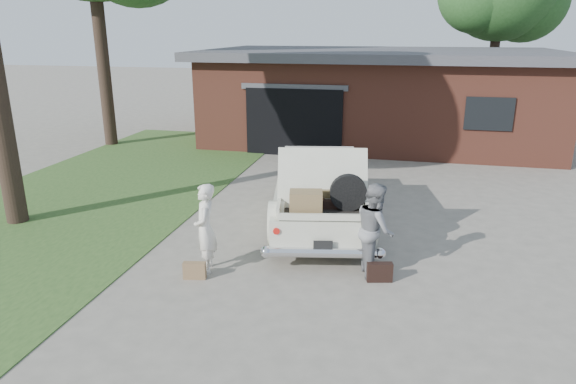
# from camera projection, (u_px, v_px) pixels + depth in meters

# --- Properties ---
(ground) EXTENTS (90.00, 90.00, 0.00)m
(ground) POSITION_uv_depth(u_px,v_px,m) (281.00, 259.00, 9.42)
(ground) COLOR gray
(ground) RESTS_ON ground
(grass_strip) EXTENTS (6.00, 16.00, 0.02)m
(grass_strip) POSITION_uv_depth(u_px,v_px,m) (103.00, 190.00, 13.38)
(grass_strip) COLOR #2D4C1E
(grass_strip) RESTS_ON ground
(house) EXTENTS (12.80, 7.80, 3.30)m
(house) POSITION_uv_depth(u_px,v_px,m) (378.00, 94.00, 19.36)
(house) COLOR brown
(house) RESTS_ON ground
(sedan) EXTENTS (2.81, 5.25, 1.96)m
(sedan) POSITION_uv_depth(u_px,v_px,m) (320.00, 191.00, 10.94)
(sedan) COLOR beige
(sedan) RESTS_ON ground
(woman_left) EXTENTS (0.54, 0.66, 1.57)m
(woman_left) POSITION_uv_depth(u_px,v_px,m) (205.00, 228.00, 8.73)
(woman_left) COLOR silver
(woman_left) RESTS_ON ground
(woman_right) EXTENTS (0.82, 0.93, 1.61)m
(woman_right) POSITION_uv_depth(u_px,v_px,m) (375.00, 229.00, 8.65)
(woman_right) COLOR slate
(woman_right) RESTS_ON ground
(suitcase_left) EXTENTS (0.40, 0.19, 0.29)m
(suitcase_left) POSITION_uv_depth(u_px,v_px,m) (195.00, 271.00, 8.63)
(suitcase_left) COLOR olive
(suitcase_left) RESTS_ON ground
(suitcase_right) EXTENTS (0.44, 0.23, 0.33)m
(suitcase_right) POSITION_uv_depth(u_px,v_px,m) (380.00, 272.00, 8.53)
(suitcase_right) COLOR black
(suitcase_right) RESTS_ON ground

